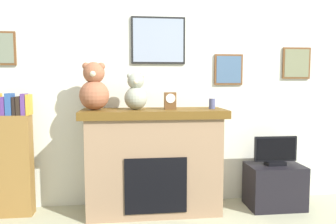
% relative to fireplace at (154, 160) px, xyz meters
% --- Properties ---
extents(back_wall, '(5.20, 0.15, 2.60)m').
position_rel_fireplace_xyz_m(back_wall, '(0.24, 0.31, 0.76)').
color(back_wall, silver).
rests_on(back_wall, ground_plane).
extents(fireplace, '(1.48, 0.57, 1.08)m').
position_rel_fireplace_xyz_m(fireplace, '(0.00, 0.00, 0.00)').
color(fireplace, '#947355').
rests_on(fireplace, ground_plane).
extents(bookshelf, '(0.39, 0.16, 1.25)m').
position_rel_fireplace_xyz_m(bookshelf, '(-1.43, 0.06, 0.04)').
color(bookshelf, olive).
rests_on(bookshelf, ground_plane).
extents(tv_stand, '(0.59, 0.40, 0.47)m').
position_rel_fireplace_xyz_m(tv_stand, '(1.31, -0.04, -0.31)').
color(tv_stand, black).
rests_on(tv_stand, ground_plane).
extents(television, '(0.47, 0.14, 0.31)m').
position_rel_fireplace_xyz_m(television, '(1.31, -0.05, 0.07)').
color(television, black).
rests_on(television, tv_stand).
extents(candle_jar, '(0.07, 0.07, 0.11)m').
position_rel_fireplace_xyz_m(candle_jar, '(0.61, -0.02, 0.59)').
color(candle_jar, '#4C517A').
rests_on(candle_jar, fireplace).
extents(mantel_clock, '(0.12, 0.09, 0.18)m').
position_rel_fireplace_xyz_m(mantel_clock, '(0.17, -0.02, 0.62)').
color(mantel_clock, brown).
rests_on(mantel_clock, fireplace).
extents(teddy_bear_grey, '(0.30, 0.30, 0.48)m').
position_rel_fireplace_xyz_m(teddy_bear_grey, '(-0.60, -0.02, 0.75)').
color(teddy_bear_grey, '#98593D').
rests_on(teddy_bear_grey, fireplace).
extents(teddy_bear_brown, '(0.23, 0.23, 0.38)m').
position_rel_fireplace_xyz_m(teddy_bear_brown, '(-0.18, -0.02, 0.70)').
color(teddy_bear_brown, '#979D8A').
rests_on(teddy_bear_brown, fireplace).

